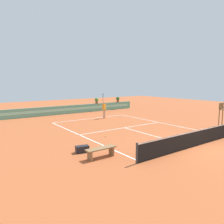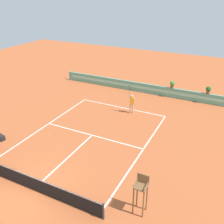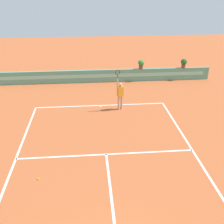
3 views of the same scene
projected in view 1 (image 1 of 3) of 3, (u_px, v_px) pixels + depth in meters
ground_plane at (127, 129)px, 17.16m from camera, size 60.00×60.00×0.00m
court_lines at (122, 127)px, 17.73m from camera, size 8.32×11.94×0.01m
net at (193, 138)px, 12.25m from camera, size 8.92×0.10×1.00m
back_wall_barrier at (72, 109)px, 25.46m from camera, size 18.00×0.21×1.00m
umpire_chair at (223, 113)px, 16.48m from camera, size 0.60×0.60×2.14m
bench_courtside at (101, 150)px, 10.52m from camera, size 1.60×0.44×0.51m
gear_bag at (82, 149)px, 11.35m from camera, size 0.76×0.50×0.36m
tennis_player at (104, 108)px, 21.92m from camera, size 0.59×0.33×2.58m
tennis_ball_near_baseline at (106, 136)px, 14.60m from camera, size 0.07×0.07×0.07m
potted_plant_right at (97, 100)px, 27.31m from camera, size 0.48×0.48×0.72m
potted_plant_far_right at (118, 99)px, 29.28m from camera, size 0.48×0.48×0.72m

